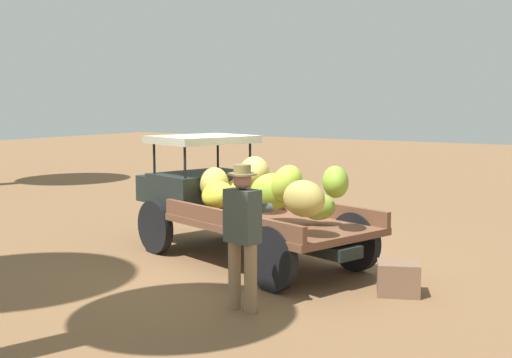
# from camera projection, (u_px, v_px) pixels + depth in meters

# --- Properties ---
(ground_plane) EXTENTS (60.00, 60.00, 0.00)m
(ground_plane) POSITION_uv_depth(u_px,v_px,m) (254.00, 261.00, 10.00)
(ground_plane) COLOR brown
(truck) EXTENTS (4.66, 2.77, 1.87)m
(truck) POSITION_uv_depth(u_px,v_px,m) (235.00, 198.00, 10.14)
(truck) COLOR black
(truck) RESTS_ON ground
(farmer) EXTENTS (0.52, 0.49, 1.71)m
(farmer) POSITION_uv_depth(u_px,v_px,m) (243.00, 228.00, 7.57)
(farmer) COLOR #8E7252
(farmer) RESTS_ON ground
(wooden_crate) EXTENTS (0.65, 0.61, 0.41)m
(wooden_crate) POSITION_uv_depth(u_px,v_px,m) (398.00, 278.00, 8.28)
(wooden_crate) COLOR brown
(wooden_crate) RESTS_ON ground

